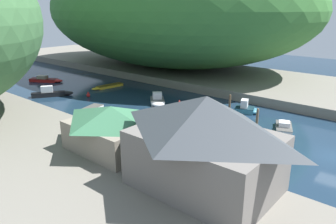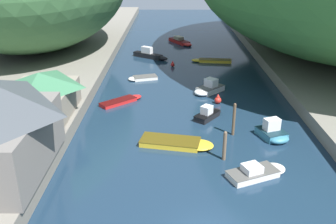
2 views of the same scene
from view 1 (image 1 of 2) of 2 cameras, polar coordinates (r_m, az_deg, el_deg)
water_surface at (r=50.33m, az=-7.95°, el=1.89°), size 130.00×130.00×0.00m
right_bank at (r=66.52m, az=6.38°, el=6.50°), size 22.00×120.00×1.37m
hillside_right at (r=71.57m, az=0.90°, el=17.35°), size 43.69×61.17×23.29m
waterfront_building at (r=22.87m, az=6.52°, el=-5.12°), size 7.57×10.51×6.76m
boathouse_shed at (r=29.75m, az=-9.81°, el=-2.62°), size 6.15×8.02×4.06m
boat_near_quay at (r=48.26m, az=-1.84°, el=1.97°), size 4.23×4.25×1.63m
boat_far_upstream at (r=39.57m, az=-8.01°, el=-2.31°), size 4.86×4.52×0.40m
boat_mid_channel at (r=58.99m, az=-10.69°, el=4.36°), size 6.24×1.99×0.45m
boat_moored_right at (r=37.88m, az=9.48°, el=-3.25°), size 6.71×3.34×0.50m
boat_yellow_tender at (r=46.55m, az=-13.34°, el=0.50°), size 4.14×2.62×0.42m
boat_open_rowboat at (r=66.88m, az=-20.38°, el=5.27°), size 4.62×6.46×1.16m
boat_far_right_bank at (r=55.57m, az=-19.49°, el=3.12°), size 5.92×4.41×1.75m
boat_navy_launch at (r=45.58m, az=13.57°, el=0.55°), size 2.92×3.62×1.79m
boat_small_dinghy at (r=40.99m, az=19.50°, el=-2.27°), size 5.05×3.45×1.05m
boat_cabin_cruiser at (r=43.40m, az=4.89°, el=-0.03°), size 3.29×3.75×1.42m
mooring_post_second at (r=39.52m, az=15.26°, el=-1.13°), size 0.30×0.30×2.57m
mooring_post_middle at (r=42.58m, az=10.67°, el=0.99°), size 0.27×0.27×3.16m
channel_buoy_near at (r=46.67m, az=1.98°, el=1.34°), size 0.77×0.77×1.15m
channel_buoy_far at (r=53.55m, az=-13.72°, el=2.91°), size 0.59×0.59×0.88m
person_on_quay at (r=27.45m, az=2.95°, el=-6.71°), size 0.29×0.41×1.69m
person_by_boathouse at (r=34.83m, az=-14.49°, el=-1.82°), size 0.26×0.40×1.69m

